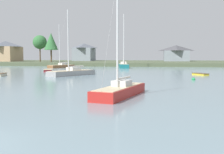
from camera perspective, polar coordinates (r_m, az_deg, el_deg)
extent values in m
cube|color=#4C563D|center=(100.27, 5.43, 2.99)|extent=(178.62, 50.82, 1.02)
cube|color=maroon|center=(52.70, -13.26, 1.24)|extent=(2.41, 3.61, 0.60)
cube|color=#C6B289|center=(52.68, -13.27, 1.57)|extent=(2.56, 3.77, 0.05)
cube|color=tan|center=(52.68, -13.27, 1.53)|extent=(1.16, 0.48, 0.03)
cube|color=beige|center=(43.21, -22.37, 0.34)|extent=(1.88, 3.21, 0.52)
cube|color=brown|center=(43.20, -22.38, 0.69)|extent=(2.00, 3.35, 0.05)
cube|color=tan|center=(43.20, -22.38, 0.63)|extent=(1.01, 0.33, 0.03)
cube|color=#B2231E|center=(19.88, 1.70, -3.72)|extent=(3.30, 7.02, 1.17)
cube|color=#CCB78E|center=(19.80, 1.70, -2.00)|extent=(3.00, 6.57, 0.04)
cube|color=silver|center=(20.10, 2.05, -1.26)|extent=(1.44, 1.72, 0.41)
cylinder|color=silver|center=(19.25, 1.14, 9.38)|extent=(0.14, 0.14, 7.71)
cylinder|color=silver|center=(20.51, 2.53, -0.30)|extent=(0.75, 2.67, 0.11)
cylinder|color=silver|center=(20.51, 2.53, -0.16)|extent=(0.71, 2.41, 0.14)
cylinder|color=#999999|center=(17.99, -0.49, 9.65)|extent=(0.66, 2.66, 7.67)
cube|color=gold|center=(43.80, 17.98, 0.47)|extent=(2.28, 2.81, 0.40)
cube|color=brown|center=(43.79, 17.98, 0.73)|extent=(2.41, 2.94, 0.05)
cube|color=tan|center=(43.79, 17.98, 0.68)|extent=(0.82, 0.55, 0.03)
cube|color=gray|center=(41.75, -8.42, 0.49)|extent=(5.96, 7.99, 1.20)
cube|color=#CCB78E|center=(41.71, -8.43, 1.34)|extent=(5.48, 7.44, 0.04)
cube|color=silver|center=(41.97, -8.03, 1.72)|extent=(2.13, 2.24, 0.48)
cylinder|color=silver|center=(41.30, -9.15, 7.56)|extent=(0.16, 0.16, 8.98)
cylinder|color=silver|center=(42.33, -7.48, 2.20)|extent=(1.71, 2.80, 0.13)
cylinder|color=silver|center=(42.33, -7.48, 2.27)|extent=(1.56, 2.54, 0.14)
cylinder|color=#999999|center=(40.27, -10.86, 7.59)|extent=(1.62, 2.76, 8.94)
cube|color=#196B70|center=(68.20, 2.42, 2.06)|extent=(3.60, 8.65, 1.65)
cube|color=#CCB78E|center=(68.17, 2.42, 2.77)|extent=(3.26, 8.11, 0.04)
cube|color=silver|center=(68.58, 2.40, 3.00)|extent=(1.67, 2.06, 0.50)
cylinder|color=silver|center=(67.60, 2.48, 7.92)|extent=(0.17, 0.17, 12.16)
cylinder|color=silver|center=(69.16, 2.37, 3.31)|extent=(0.74, 3.33, 0.13)
cylinder|color=silver|center=(69.16, 2.37, 3.35)|extent=(0.68, 3.00, 0.14)
cylinder|color=#999999|center=(65.93, 2.57, 7.99)|extent=(0.62, 3.32, 12.11)
cube|color=brown|center=(70.32, -10.52, 2.02)|extent=(5.25, 7.78, 1.14)
cube|color=#CCB78E|center=(70.30, -10.52, 2.50)|extent=(4.82, 7.25, 0.04)
cube|color=silver|center=(70.56, -10.31, 2.71)|extent=(1.96, 2.10, 0.46)
cylinder|color=silver|center=(69.90, -10.94, 6.64)|extent=(0.15, 0.15, 10.09)
cylinder|color=silver|center=(70.93, -10.00, 2.99)|extent=(1.45, 2.79, 0.12)
cylinder|color=silver|center=(70.92, -10.00, 3.03)|extent=(1.33, 2.53, 0.14)
cylinder|color=#999999|center=(68.85, -11.86, 6.64)|extent=(1.36, 2.76, 10.04)
sphere|color=#1E8C47|center=(34.74, 16.66, -0.47)|extent=(0.44, 0.44, 0.44)
torus|color=#333338|center=(34.72, 16.67, -0.05)|extent=(0.12, 0.12, 0.02)
cylinder|color=brown|center=(88.77, -12.59, 5.11)|extent=(0.47, 0.47, 6.35)
cone|color=#336B38|center=(88.89, -12.63, 7.29)|extent=(4.37, 4.37, 5.35)
cylinder|color=brown|center=(96.84, -14.80, 4.77)|extent=(0.41, 0.41, 5.59)
sphere|color=#336B38|center=(96.95, -14.85, 7.05)|extent=(4.72, 4.72, 4.72)
cube|color=tan|center=(107.01, -21.32, 4.50)|extent=(8.81, 9.53, 5.31)
pyramid|color=#565B66|center=(107.10, -21.37, 6.47)|extent=(9.52, 10.30, 2.07)
cube|color=gray|center=(106.46, 13.24, 4.31)|extent=(9.07, 8.88, 3.93)
pyramid|color=#47474C|center=(106.50, 13.27, 5.92)|extent=(9.80, 9.59, 2.08)
cube|color=gray|center=(112.51, -5.85, 4.72)|extent=(7.58, 9.36, 5.19)
pyramid|color=#565B66|center=(112.59, -5.87, 6.52)|extent=(8.19, 10.11, 1.88)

